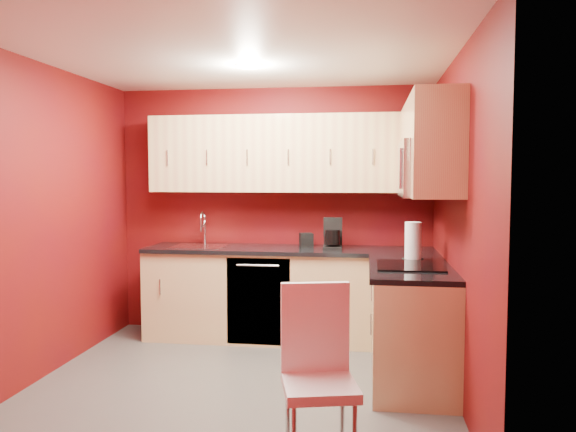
% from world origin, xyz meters
% --- Properties ---
extents(floor, '(3.20, 3.20, 0.00)m').
position_xyz_m(floor, '(0.00, 0.00, 0.00)').
color(floor, '#474542').
rests_on(floor, ground).
extents(ceiling, '(3.20, 3.20, 0.00)m').
position_xyz_m(ceiling, '(0.00, 0.00, 2.50)').
color(ceiling, white).
rests_on(ceiling, wall_back).
extents(wall_back, '(3.20, 0.00, 3.20)m').
position_xyz_m(wall_back, '(0.00, 1.50, 1.25)').
color(wall_back, '#5F0E09').
rests_on(wall_back, floor).
extents(wall_front, '(3.20, 0.00, 3.20)m').
position_xyz_m(wall_front, '(0.00, -1.50, 1.25)').
color(wall_front, '#5F0E09').
rests_on(wall_front, floor).
extents(wall_left, '(0.00, 3.00, 3.00)m').
position_xyz_m(wall_left, '(-1.60, 0.00, 1.25)').
color(wall_left, '#5F0E09').
rests_on(wall_left, floor).
extents(wall_right, '(0.00, 3.00, 3.00)m').
position_xyz_m(wall_right, '(1.60, 0.00, 1.25)').
color(wall_right, '#5F0E09').
rests_on(wall_right, floor).
extents(base_cabinets_back, '(2.80, 0.60, 0.87)m').
position_xyz_m(base_cabinets_back, '(0.20, 1.20, 0.43)').
color(base_cabinets_back, '#D6BC7A').
rests_on(base_cabinets_back, floor).
extents(base_cabinets_right, '(0.60, 1.30, 0.87)m').
position_xyz_m(base_cabinets_right, '(1.30, 0.25, 0.43)').
color(base_cabinets_right, '#D6BC7A').
rests_on(base_cabinets_right, floor).
extents(countertop_back, '(2.80, 0.63, 0.04)m').
position_xyz_m(countertop_back, '(0.20, 1.19, 0.89)').
color(countertop_back, black).
rests_on(countertop_back, base_cabinets_back).
extents(countertop_right, '(0.63, 1.27, 0.04)m').
position_xyz_m(countertop_right, '(1.29, 0.23, 0.89)').
color(countertop_right, black).
rests_on(countertop_right, base_cabinets_right).
extents(upper_cabinets_back, '(2.80, 0.35, 0.75)m').
position_xyz_m(upper_cabinets_back, '(0.20, 1.32, 1.83)').
color(upper_cabinets_back, '#DFC27E').
rests_on(upper_cabinets_back, wall_back).
extents(upper_cabinets_right, '(0.35, 1.55, 0.75)m').
position_xyz_m(upper_cabinets_right, '(1.42, 0.44, 1.89)').
color(upper_cabinets_right, '#DFC27E').
rests_on(upper_cabinets_right, wall_right).
extents(microwave, '(0.42, 0.76, 0.42)m').
position_xyz_m(microwave, '(1.39, 0.20, 1.66)').
color(microwave, silver).
rests_on(microwave, upper_cabinets_right).
extents(cooktop, '(0.50, 0.55, 0.01)m').
position_xyz_m(cooktop, '(1.28, 0.20, 0.92)').
color(cooktop, black).
rests_on(cooktop, countertop_right).
extents(sink, '(0.52, 0.42, 0.35)m').
position_xyz_m(sink, '(-0.70, 1.20, 0.94)').
color(sink, silver).
rests_on(sink, countertop_back).
extents(dishwasher_front, '(0.60, 0.02, 0.82)m').
position_xyz_m(dishwasher_front, '(-0.05, 0.91, 0.43)').
color(dishwasher_front, black).
rests_on(dishwasher_front, base_cabinets_back).
extents(downlight, '(0.20, 0.20, 0.01)m').
position_xyz_m(downlight, '(0.00, 0.30, 2.48)').
color(downlight, white).
rests_on(downlight, ceiling).
extents(coffee_maker, '(0.19, 0.24, 0.30)m').
position_xyz_m(coffee_maker, '(0.63, 1.15, 1.06)').
color(coffee_maker, black).
rests_on(coffee_maker, countertop_back).
extents(napkin_holder, '(0.16, 0.16, 0.13)m').
position_xyz_m(napkin_holder, '(0.36, 1.31, 0.98)').
color(napkin_holder, black).
rests_on(napkin_holder, countertop_back).
extents(paper_towel, '(0.19, 0.19, 0.32)m').
position_xyz_m(paper_towel, '(1.33, 0.54, 1.07)').
color(paper_towel, white).
rests_on(paper_towel, countertop_right).
extents(dining_chair, '(0.49, 0.50, 0.99)m').
position_xyz_m(dining_chair, '(0.70, -1.14, 0.49)').
color(dining_chair, white).
rests_on(dining_chair, floor).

